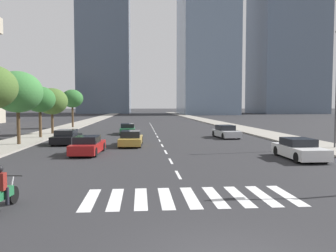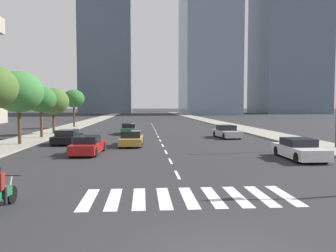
{
  "view_description": "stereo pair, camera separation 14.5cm",
  "coord_description": "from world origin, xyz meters",
  "px_view_note": "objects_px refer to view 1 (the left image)",
  "views": [
    {
      "loc": [
        -1.8,
        -6.64,
        3.33
      ],
      "look_at": [
        0.0,
        15.23,
        2.0
      ],
      "focal_mm": 35.75,
      "sensor_mm": 36.0,
      "label": 1
    },
    {
      "loc": [
        -1.65,
        -6.65,
        3.33
      ],
      "look_at": [
        0.0,
        15.23,
        2.0
      ],
      "focal_mm": 35.75,
      "sensor_mm": 36.0,
      "label": 2
    }
  ],
  "objects_px": {
    "sedan_silver_1": "(226,132)",
    "street_tree_fifth": "(72,99)",
    "street_tree_fourth": "(52,101)",
    "sedan_white_4": "(299,149)",
    "sedan_black_5": "(67,137)",
    "street_tree_second": "(18,92)",
    "sedan_red_0": "(88,146)",
    "sedan_green_2": "(128,129)",
    "motorcycle_lead": "(1,193)",
    "street_tree_third": "(40,99)",
    "sedan_gold_3": "(131,139)"
  },
  "relations": [
    {
      "from": "street_tree_second",
      "to": "sedan_red_0",
      "type": "bearing_deg",
      "value": -39.49
    },
    {
      "from": "sedan_red_0",
      "to": "sedan_gold_3",
      "type": "relative_size",
      "value": 0.96
    },
    {
      "from": "sedan_silver_1",
      "to": "sedan_white_4",
      "type": "bearing_deg",
      "value": -1.33
    },
    {
      "from": "sedan_silver_1",
      "to": "street_tree_third",
      "type": "distance_m",
      "value": 19.28
    },
    {
      "from": "sedan_white_4",
      "to": "sedan_red_0",
      "type": "bearing_deg",
      "value": -102.8
    },
    {
      "from": "sedan_silver_1",
      "to": "street_tree_fifth",
      "type": "relative_size",
      "value": 0.81
    },
    {
      "from": "sedan_green_2",
      "to": "street_tree_fourth",
      "type": "xyz_separation_m",
      "value": [
        -8.58,
        -0.2,
        3.26
      ]
    },
    {
      "from": "sedan_green_2",
      "to": "street_tree_third",
      "type": "distance_m",
      "value": 10.42
    },
    {
      "from": "sedan_silver_1",
      "to": "street_tree_third",
      "type": "xyz_separation_m",
      "value": [
        -18.98,
        0.57,
        3.37
      ]
    },
    {
      "from": "sedan_gold_3",
      "to": "street_tree_second",
      "type": "relative_size",
      "value": 0.76
    },
    {
      "from": "motorcycle_lead",
      "to": "sedan_white_4",
      "type": "distance_m",
      "value": 17.04
    },
    {
      "from": "sedan_green_2",
      "to": "sedan_white_4",
      "type": "xyz_separation_m",
      "value": [
        11.45,
        -19.45,
        0.02
      ]
    },
    {
      "from": "sedan_silver_1",
      "to": "street_tree_second",
      "type": "distance_m",
      "value": 20.13
    },
    {
      "from": "sedan_silver_1",
      "to": "street_tree_fourth",
      "type": "height_order",
      "value": "street_tree_fourth"
    },
    {
      "from": "motorcycle_lead",
      "to": "sedan_silver_1",
      "type": "xyz_separation_m",
      "value": [
        13.27,
        23.29,
        0.02
      ]
    },
    {
      "from": "sedan_red_0",
      "to": "sedan_silver_1",
      "type": "height_order",
      "value": "sedan_silver_1"
    },
    {
      "from": "motorcycle_lead",
      "to": "sedan_red_0",
      "type": "xyz_separation_m",
      "value": [
        0.77,
        12.46,
        0.0
      ]
    },
    {
      "from": "street_tree_third",
      "to": "street_tree_fifth",
      "type": "height_order",
      "value": "street_tree_fifth"
    },
    {
      "from": "street_tree_second",
      "to": "street_tree_fourth",
      "type": "xyz_separation_m",
      "value": [
        0.0,
        10.69,
        -0.63
      ]
    },
    {
      "from": "motorcycle_lead",
      "to": "sedan_green_2",
      "type": "height_order",
      "value": "motorcycle_lead"
    },
    {
      "from": "sedan_red_0",
      "to": "sedan_silver_1",
      "type": "relative_size",
      "value": 0.97
    },
    {
      "from": "sedan_silver_1",
      "to": "street_tree_fifth",
      "type": "bearing_deg",
      "value": -137.09
    },
    {
      "from": "street_tree_second",
      "to": "street_tree_third",
      "type": "bearing_deg",
      "value": 90.0
    },
    {
      "from": "sedan_red_0",
      "to": "motorcycle_lead",
      "type": "bearing_deg",
      "value": -179.79
    },
    {
      "from": "sedan_gold_3",
      "to": "sedan_black_5",
      "type": "relative_size",
      "value": 0.97
    },
    {
      "from": "sedan_red_0",
      "to": "street_tree_third",
      "type": "height_order",
      "value": "street_tree_third"
    },
    {
      "from": "sedan_gold_3",
      "to": "sedan_black_5",
      "type": "bearing_deg",
      "value": 73.64
    },
    {
      "from": "street_tree_fourth",
      "to": "sedan_white_4",
      "type": "bearing_deg",
      "value": -43.87
    },
    {
      "from": "sedan_green_2",
      "to": "street_tree_second",
      "type": "xyz_separation_m",
      "value": [
        -8.58,
        -10.89,
        3.89
      ]
    },
    {
      "from": "street_tree_second",
      "to": "street_tree_fifth",
      "type": "height_order",
      "value": "street_tree_second"
    },
    {
      "from": "motorcycle_lead",
      "to": "street_tree_second",
      "type": "distance_m",
      "value": 19.09
    },
    {
      "from": "sedan_red_0",
      "to": "street_tree_fourth",
      "type": "distance_m",
      "value": 17.6
    },
    {
      "from": "sedan_green_2",
      "to": "sedan_black_5",
      "type": "relative_size",
      "value": 0.99
    },
    {
      "from": "sedan_white_4",
      "to": "sedan_black_5",
      "type": "xyz_separation_m",
      "value": [
        -16.39,
        9.79,
        -0.02
      ]
    },
    {
      "from": "street_tree_fourth",
      "to": "street_tree_third",
      "type": "bearing_deg",
      "value": -90.0
    },
    {
      "from": "sedan_red_0",
      "to": "street_tree_third",
      "type": "bearing_deg",
      "value": 33.38
    },
    {
      "from": "sedan_silver_1",
      "to": "sedan_gold_3",
      "type": "height_order",
      "value": "sedan_silver_1"
    },
    {
      "from": "sedan_silver_1",
      "to": "sedan_green_2",
      "type": "bearing_deg",
      "value": -123.09
    },
    {
      "from": "sedan_black_5",
      "to": "street_tree_third",
      "type": "distance_m",
      "value": 6.93
    },
    {
      "from": "motorcycle_lead",
      "to": "sedan_black_5",
      "type": "xyz_separation_m",
      "value": [
        -2.07,
        19.03,
        -0.0
      ]
    },
    {
      "from": "sedan_red_0",
      "to": "street_tree_third",
      "type": "relative_size",
      "value": 0.86
    },
    {
      "from": "motorcycle_lead",
      "to": "sedan_silver_1",
      "type": "relative_size",
      "value": 0.46
    },
    {
      "from": "sedan_white_4",
      "to": "street_tree_second",
      "type": "relative_size",
      "value": 0.74
    },
    {
      "from": "sedan_white_4",
      "to": "sedan_black_5",
      "type": "bearing_deg",
      "value": -120.28
    },
    {
      "from": "street_tree_second",
      "to": "street_tree_third",
      "type": "height_order",
      "value": "street_tree_second"
    },
    {
      "from": "sedan_white_4",
      "to": "sedan_black_5",
      "type": "distance_m",
      "value": 19.09
    },
    {
      "from": "street_tree_third",
      "to": "street_tree_fifth",
      "type": "relative_size",
      "value": 0.92
    },
    {
      "from": "sedan_silver_1",
      "to": "sedan_gold_3",
      "type": "bearing_deg",
      "value": -62.98
    },
    {
      "from": "street_tree_third",
      "to": "street_tree_fourth",
      "type": "relative_size",
      "value": 0.99
    },
    {
      "from": "street_tree_fifth",
      "to": "motorcycle_lead",
      "type": "bearing_deg",
      "value": -81.89
    }
  ]
}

